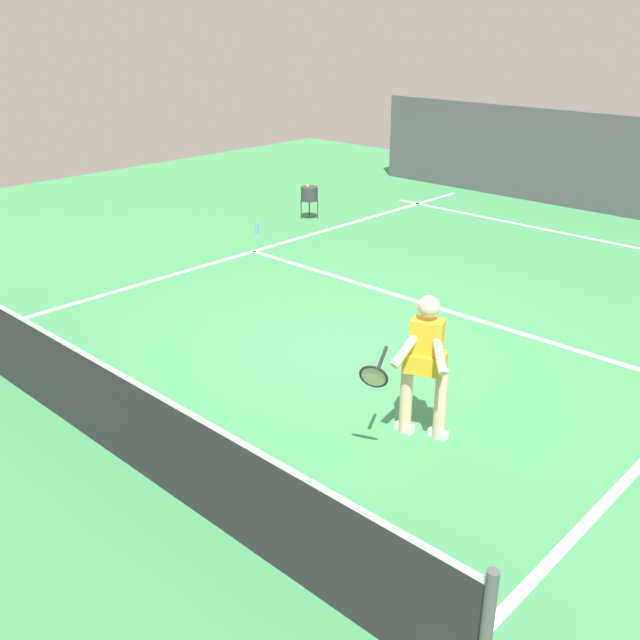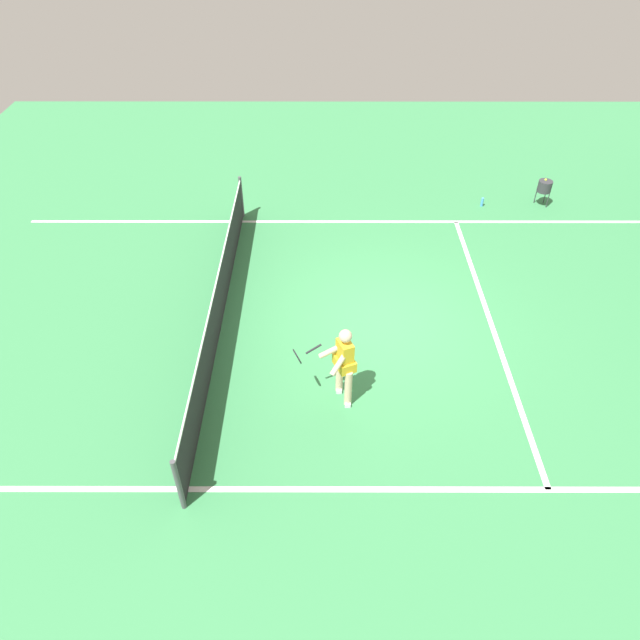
{
  "view_description": "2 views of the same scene",
  "coord_description": "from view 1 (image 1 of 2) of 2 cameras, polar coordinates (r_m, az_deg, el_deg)",
  "views": [
    {
      "loc": [
        -5.84,
        6.45,
        4.06
      ],
      "look_at": [
        -0.93,
        1.25,
        1.07
      ],
      "focal_mm": 40.86,
      "sensor_mm": 36.0,
      "label": 1
    },
    {
      "loc": [
        -9.19,
        1.33,
        7.72
      ],
      "look_at": [
        -1.19,
        1.34,
        1.03
      ],
      "focal_mm": 32.88,
      "sensor_mm": 36.0,
      "label": 2
    }
  ],
  "objects": [
    {
      "name": "tennis_player",
      "position": [
        7.39,
        8.15,
        -3.29
      ],
      "size": [
        0.67,
        1.12,
        1.55
      ],
      "color": "beige",
      "rests_on": "ground"
    },
    {
      "name": "baseline_marking",
      "position": [
        15.47,
        19.71,
        6.18
      ],
      "size": [
        8.99,
        0.1,
        0.01
      ],
      "primitive_type": "cube",
      "color": "white",
      "rests_on": "ground"
    },
    {
      "name": "sideline_left_marking",
      "position": [
        7.84,
        23.62,
        -10.58
      ],
      "size": [
        0.1,
        17.57,
        0.01
      ],
      "primitive_type": "cube",
      "color": "white",
      "rests_on": "ground"
    },
    {
      "name": "court_back_wall",
      "position": [
        17.23,
        23.31,
        10.9
      ],
      "size": [
        12.99,
        0.24,
        2.13
      ],
      "primitive_type": "cube",
      "color": "#47474C",
      "rests_on": "ground"
    },
    {
      "name": "water_bottle",
      "position": [
        14.77,
        -4.96,
        7.17
      ],
      "size": [
        0.07,
        0.07,
        0.24
      ],
      "primitive_type": "cylinder",
      "color": "#4C9EE5",
      "rests_on": "ground"
    },
    {
      "name": "court_net",
      "position": [
        7.5,
        -16.52,
        -6.51
      ],
      "size": [
        8.67,
        0.08,
        1.1
      ],
      "color": "#4C4C51",
      "rests_on": "ground"
    },
    {
      "name": "sideline_right_marking",
      "position": [
        12.44,
        -12.64,
        3.13
      ],
      "size": [
        0.1,
        17.57,
        0.01
      ],
      "primitive_type": "cube",
      "color": "white",
      "rests_on": "ground"
    },
    {
      "name": "ball_hopper",
      "position": [
        15.77,
        -0.84,
        9.85
      ],
      "size": [
        0.36,
        0.36,
        0.74
      ],
      "color": "#333338",
      "rests_on": "ground"
    },
    {
      "name": "ground_plane",
      "position": [
        9.6,
        1.1,
        -2.29
      ],
      "size": [
        25.44,
        25.44,
        0.0
      ],
      "primitive_type": "plane",
      "color": "#38844C"
    },
    {
      "name": "service_line_marking",
      "position": [
        11.17,
        8.58,
        1.16
      ],
      "size": [
        7.99,
        0.1,
        0.01
      ],
      "primitive_type": "cube",
      "color": "white",
      "rests_on": "ground"
    }
  ]
}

